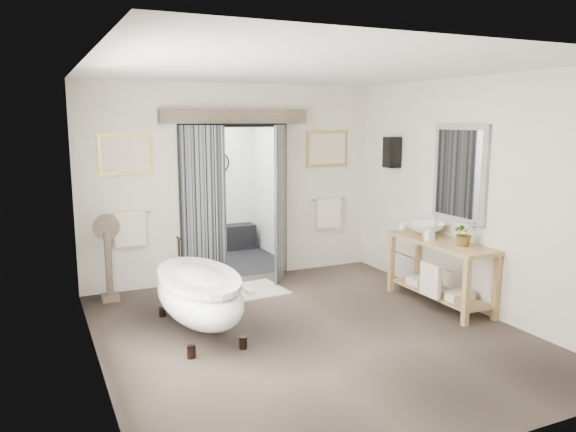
{
  "coord_description": "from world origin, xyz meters",
  "views": [
    {
      "loc": [
        -2.75,
        -5.34,
        2.39
      ],
      "look_at": [
        0.0,
        0.6,
        1.25
      ],
      "focal_mm": 35.0,
      "sensor_mm": 36.0,
      "label": 1
    }
  ],
  "objects_px": {
    "clawfoot_tub": "(199,293)",
    "vanity": "(439,267)",
    "rug": "(241,292)",
    "basin": "(426,229)"
  },
  "relations": [
    {
      "from": "clawfoot_tub",
      "to": "rug",
      "type": "height_order",
      "value": "clawfoot_tub"
    },
    {
      "from": "vanity",
      "to": "basin",
      "type": "relative_size",
      "value": 3.14
    },
    {
      "from": "rug",
      "to": "basin",
      "type": "xyz_separation_m",
      "value": [
        2.17,
        -1.23,
        0.93
      ]
    },
    {
      "from": "rug",
      "to": "basin",
      "type": "bearing_deg",
      "value": -29.46
    },
    {
      "from": "clawfoot_tub",
      "to": "vanity",
      "type": "height_order",
      "value": "clawfoot_tub"
    },
    {
      "from": "clawfoot_tub",
      "to": "basin",
      "type": "bearing_deg",
      "value": -1.22
    },
    {
      "from": "clawfoot_tub",
      "to": "basin",
      "type": "xyz_separation_m",
      "value": [
        3.1,
        -0.07,
        0.49
      ]
    },
    {
      "from": "vanity",
      "to": "basin",
      "type": "xyz_separation_m",
      "value": [
        0.03,
        0.34,
        0.43
      ]
    },
    {
      "from": "vanity",
      "to": "clawfoot_tub",
      "type": "bearing_deg",
      "value": 172.49
    },
    {
      "from": "basin",
      "to": "rug",
      "type": "bearing_deg",
      "value": 141.22
    }
  ]
}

